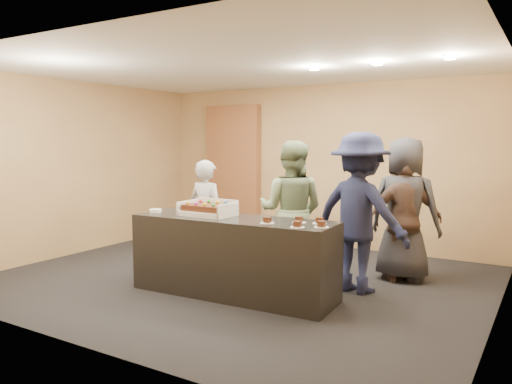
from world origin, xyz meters
TOP-DOWN VIEW (x-y plane):
  - room at (0.00, 0.00)m, footprint 6.04×6.00m
  - serving_counter at (0.32, -0.61)m, footprint 2.43×0.82m
  - storage_cabinet at (-1.70, 2.41)m, footprint 1.10×0.15m
  - cake_box at (-0.05, -0.58)m, footprint 0.61×0.42m
  - sheet_cake at (-0.05, -0.61)m, footprint 0.52×0.36m
  - plate_stack at (-0.76, -0.72)m, footprint 0.15×0.15m
  - slice_a at (0.83, -0.72)m, footprint 0.15×0.15m
  - slice_b at (1.11, -0.51)m, footprint 0.15×0.15m
  - slice_c at (1.22, -0.78)m, footprint 0.15×0.15m
  - slice_d at (1.32, -0.45)m, footprint 0.15×0.15m
  - slice_e at (1.44, -0.66)m, footprint 0.15×0.15m
  - person_server_grey at (-0.58, 0.09)m, footprint 0.58×0.41m
  - person_sage_man at (0.57, 0.34)m, footprint 0.98×0.83m
  - person_navy_man at (1.51, 0.28)m, footprint 1.33×0.94m
  - person_brown_extra at (1.85, 0.98)m, footprint 0.99×0.80m
  - person_dark_suit at (1.82, 1.06)m, footprint 0.91×0.61m
  - ceiling_spotlights at (1.60, 0.50)m, footprint 1.72×0.12m

SIDE VIEW (x-z plane):
  - serving_counter at x=0.32m, z-range 0.00..0.90m
  - person_server_grey at x=-0.58m, z-range 0.00..1.52m
  - person_brown_extra at x=1.85m, z-range 0.00..1.58m
  - person_sage_man at x=0.57m, z-range 0.00..1.78m
  - person_dark_suit at x=1.82m, z-range 0.00..1.83m
  - plate_stack at x=-0.76m, z-range 0.90..0.94m
  - slice_a at x=0.83m, z-range 0.89..0.96m
  - slice_b at x=1.11m, z-range 0.89..0.96m
  - slice_c at x=1.22m, z-range 0.89..0.96m
  - slice_d at x=1.32m, z-range 0.89..0.96m
  - slice_e at x=1.44m, z-range 0.89..0.96m
  - person_navy_man at x=1.51m, z-range 0.00..1.88m
  - cake_box at x=-0.05m, z-range 0.85..1.03m
  - sheet_cake at x=-0.05m, z-range 0.94..1.05m
  - storage_cabinet at x=-1.70m, z-range 0.00..2.42m
  - room at x=0.00m, z-range 0.00..2.70m
  - ceiling_spotlights at x=1.60m, z-range 2.66..2.69m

